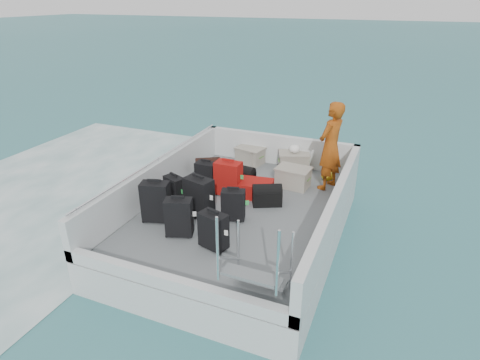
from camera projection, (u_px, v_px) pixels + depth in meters
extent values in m
plane|color=#1C5E63|center=(240.00, 237.00, 7.75)|extent=(160.00, 160.00, 0.00)
plane|color=white|center=(52.00, 194.00, 9.42)|extent=(10.00, 10.00, 0.00)
cube|color=silver|center=(240.00, 224.00, 7.63)|extent=(3.60, 5.00, 0.60)
cube|color=slate|center=(240.00, 210.00, 7.50)|extent=(3.30, 4.70, 0.02)
cube|color=silver|center=(160.00, 178.00, 7.95)|extent=(0.14, 5.00, 0.70)
cube|color=silver|center=(335.00, 210.00, 6.74)|extent=(0.14, 5.00, 0.70)
cube|color=silver|center=(280.00, 150.00, 9.39)|extent=(3.60, 0.14, 0.70)
cube|color=silver|center=(171.00, 283.00, 5.41)|extent=(3.60, 0.14, 0.20)
cylinder|color=silver|center=(158.00, 159.00, 7.78)|extent=(0.04, 4.80, 0.04)
cube|color=black|center=(156.00, 202.00, 6.96)|extent=(0.54, 0.39, 0.74)
cube|color=black|center=(175.00, 191.00, 7.52)|extent=(0.45, 0.35, 0.59)
cube|color=black|center=(206.00, 176.00, 8.13)|extent=(0.41, 0.25, 0.59)
cube|color=black|center=(179.00, 218.00, 6.54)|extent=(0.50, 0.38, 0.67)
cube|color=black|center=(199.00, 198.00, 7.11)|extent=(0.56, 0.42, 0.74)
cube|color=#9D140C|center=(228.00, 179.00, 7.90)|extent=(0.51, 0.31, 0.70)
cube|color=black|center=(213.00, 231.00, 6.23)|extent=(0.50, 0.37, 0.61)
cube|color=black|center=(233.00, 205.00, 7.02)|extent=(0.46, 0.34, 0.58)
cube|color=#9D140C|center=(252.00, 188.00, 7.95)|extent=(0.85, 0.62, 0.31)
cube|color=#9F978A|center=(250.00, 156.00, 9.49)|extent=(0.67, 0.53, 0.36)
cube|color=#9F978A|center=(249.00, 156.00, 9.51)|extent=(0.62, 0.52, 0.32)
cube|color=#9F978A|center=(294.00, 162.00, 9.11)|extent=(0.76, 0.65, 0.39)
cube|color=#9F978A|center=(293.00, 178.00, 8.31)|extent=(0.69, 0.51, 0.39)
ellipsoid|color=gold|center=(328.00, 176.00, 8.63)|extent=(0.28, 0.26, 0.22)
ellipsoid|color=white|center=(294.00, 150.00, 9.00)|extent=(0.24, 0.24, 0.18)
imported|color=#D95D14|center=(331.00, 146.00, 7.98)|extent=(0.65, 0.78, 1.80)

